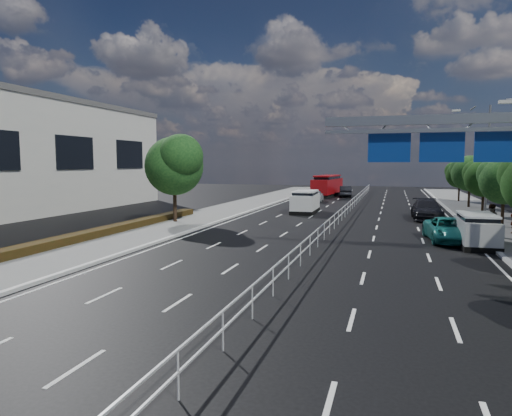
% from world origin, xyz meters
% --- Properties ---
extents(ground, '(160.00, 160.00, 0.00)m').
position_xyz_m(ground, '(0.00, 0.00, 0.00)').
color(ground, black).
rests_on(ground, ground).
extents(kerb_near, '(0.25, 140.00, 0.15)m').
position_xyz_m(kerb_near, '(-9.00, 0.00, 0.07)').
color(kerb_near, silver).
rests_on(kerb_near, ground).
extents(median_fence, '(0.05, 85.00, 1.02)m').
position_xyz_m(median_fence, '(0.00, 22.50, 0.53)').
color(median_fence, silver).
rests_on(median_fence, ground).
extents(hedge_near, '(1.00, 36.00, 0.44)m').
position_xyz_m(hedge_near, '(-13.30, 5.00, 0.36)').
color(hedge_near, black).
rests_on(hedge_near, sidewalk_near).
extents(overhead_gantry, '(10.24, 0.38, 7.45)m').
position_xyz_m(overhead_gantry, '(6.74, 10.05, 5.61)').
color(overhead_gantry, gray).
rests_on(overhead_gantry, ground).
extents(streetlight_far, '(2.78, 2.40, 9.00)m').
position_xyz_m(streetlight_far, '(10.50, 26.00, 5.21)').
color(streetlight_far, gray).
rests_on(streetlight_far, ground).
extents(near_tree_back, '(4.84, 4.51, 6.69)m').
position_xyz_m(near_tree_back, '(-11.94, 17.97, 4.61)').
color(near_tree_back, black).
rests_on(near_tree_back, ground).
extents(far_tree_e, '(3.63, 3.38, 5.13)m').
position_xyz_m(far_tree_e, '(11.25, 21.98, 3.56)').
color(far_tree_e, black).
rests_on(far_tree_e, ground).
extents(far_tree_f, '(3.52, 3.28, 5.02)m').
position_xyz_m(far_tree_f, '(11.24, 29.48, 3.49)').
color(far_tree_f, black).
rests_on(far_tree_f, ground).
extents(far_tree_g, '(3.96, 3.69, 5.45)m').
position_xyz_m(far_tree_g, '(11.25, 36.98, 3.75)').
color(far_tree_g, black).
rests_on(far_tree_g, ground).
extents(far_tree_h, '(3.41, 3.18, 4.91)m').
position_xyz_m(far_tree_h, '(11.24, 44.48, 3.42)').
color(far_tree_h, black).
rests_on(far_tree_h, ground).
extents(white_minivan, '(2.10, 4.75, 2.05)m').
position_xyz_m(white_minivan, '(-3.86, 28.04, 1.01)').
color(white_minivan, black).
rests_on(white_minivan, ground).
extents(red_bus, '(3.23, 9.89, 2.90)m').
position_xyz_m(red_bus, '(-4.91, 50.06, 1.51)').
color(red_bus, black).
rests_on(red_bus, ground).
extents(near_car_silver, '(1.97, 4.25, 1.41)m').
position_xyz_m(near_car_silver, '(-4.94, 40.52, 0.70)').
color(near_car_silver, '#A4A7AB').
rests_on(near_car_silver, ground).
extents(near_car_dark, '(2.09, 4.57, 1.45)m').
position_xyz_m(near_car_dark, '(-2.39, 49.57, 0.73)').
color(near_car_dark, black).
rests_on(near_car_dark, ground).
extents(silver_minivan, '(1.91, 4.39, 1.81)m').
position_xyz_m(silver_minivan, '(8.30, 14.00, 0.89)').
color(silver_minivan, black).
rests_on(silver_minivan, ground).
extents(parked_car_teal, '(2.78, 5.18, 1.38)m').
position_xyz_m(parked_car_teal, '(7.02, 15.17, 0.69)').
color(parked_car_teal, '#19726C').
rests_on(parked_car_teal, ground).
extents(parked_car_dark, '(2.38, 5.58, 1.60)m').
position_xyz_m(parked_car_dark, '(6.50, 25.99, 0.80)').
color(parked_car_dark, black).
rests_on(parked_car_dark, ground).
extents(pedestrian_b, '(1.14, 1.02, 1.94)m').
position_xyz_m(pedestrian_b, '(9.60, 17.31, 1.11)').
color(pedestrian_b, gray).
rests_on(pedestrian_b, sidewalk_far).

